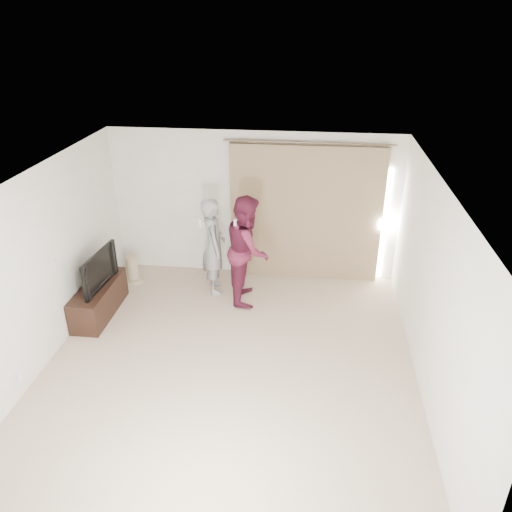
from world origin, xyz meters
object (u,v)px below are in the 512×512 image
at_px(tv, 94,269).
at_px(person_man, 214,246).
at_px(tv_console, 99,300).
at_px(person_woman, 248,249).

height_order(tv, person_man, person_man).
height_order(tv_console, person_woman, person_woman).
distance_m(tv, person_man, 1.93).
xyz_separation_m(tv_console, tv, (0.00, 0.00, 0.54)).
relative_size(tv_console, person_woman, 0.73).
bearing_deg(person_man, person_woman, -17.75).
bearing_deg(person_man, tv, -150.19).
relative_size(person_man, person_woman, 0.92).
height_order(tv_console, person_man, person_man).
bearing_deg(tv, person_man, -55.63).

